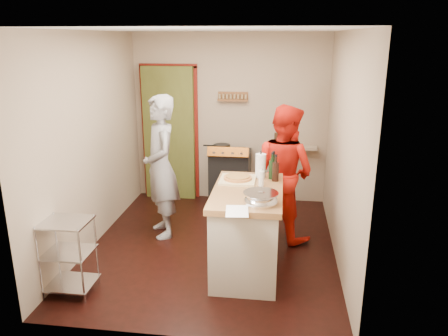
{
  "coord_description": "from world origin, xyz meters",
  "views": [
    {
      "loc": [
        0.8,
        -4.91,
        2.53
      ],
      "look_at": [
        0.14,
        0.0,
        1.03
      ],
      "focal_mm": 35.0,
      "sensor_mm": 36.0,
      "label": 1
    }
  ],
  "objects_px": {
    "wire_shelving": "(68,253)",
    "person_red": "(284,172)",
    "person_stripe": "(161,167)",
    "stove": "(230,177)",
    "island": "(247,228)"
  },
  "relations": [
    {
      "from": "wire_shelving",
      "to": "person_red",
      "type": "height_order",
      "value": "person_red"
    },
    {
      "from": "person_stripe",
      "to": "person_red",
      "type": "xyz_separation_m",
      "value": [
        1.57,
        0.16,
        -0.06
      ]
    },
    {
      "from": "stove",
      "to": "person_red",
      "type": "xyz_separation_m",
      "value": [
        0.81,
        -0.98,
        0.42
      ]
    },
    {
      "from": "island",
      "to": "person_stripe",
      "type": "xyz_separation_m",
      "value": [
        -1.18,
        0.78,
        0.42
      ]
    },
    {
      "from": "person_stripe",
      "to": "person_red",
      "type": "bearing_deg",
      "value": 68.36
    },
    {
      "from": "person_stripe",
      "to": "wire_shelving",
      "type": "bearing_deg",
      "value": -48.67
    },
    {
      "from": "stove",
      "to": "person_red",
      "type": "bearing_deg",
      "value": -50.54
    },
    {
      "from": "island",
      "to": "person_red",
      "type": "relative_size",
      "value": 0.81
    },
    {
      "from": "island",
      "to": "person_red",
      "type": "xyz_separation_m",
      "value": [
        0.38,
        0.94,
        0.37
      ]
    },
    {
      "from": "island",
      "to": "stove",
      "type": "bearing_deg",
      "value": 102.43
    },
    {
      "from": "island",
      "to": "person_stripe",
      "type": "distance_m",
      "value": 1.48
    },
    {
      "from": "island",
      "to": "person_stripe",
      "type": "height_order",
      "value": "person_stripe"
    },
    {
      "from": "person_red",
      "to": "island",
      "type": "bearing_deg",
      "value": 106.2
    },
    {
      "from": "stove",
      "to": "island",
      "type": "distance_m",
      "value": 1.97
    },
    {
      "from": "person_stripe",
      "to": "person_red",
      "type": "relative_size",
      "value": 1.06
    }
  ]
}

